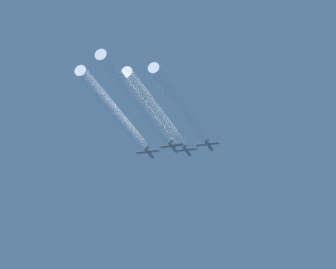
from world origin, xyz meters
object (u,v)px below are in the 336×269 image
object	(u,v)px
jet_lead	(186,150)
jet_slot	(172,146)
jet_right_wingman	(208,145)
jet_left_wingman	(148,152)

from	to	relation	value
jet_lead	jet_slot	xyz separation A→B (m)	(-0.79, -14.22, -4.08)
jet_lead	jet_slot	distance (m)	14.82
jet_right_wingman	jet_slot	world-z (taller)	jet_right_wingman
jet_lead	jet_left_wingman	size ratio (longest dim) A/B	1.00
jet_left_wingman	jet_right_wingman	size ratio (longest dim) A/B	1.00
jet_lead	jet_right_wingman	bearing A→B (deg)	-36.87
jet_left_wingman	jet_slot	world-z (taller)	jet_left_wingman
jet_right_wingman	jet_lead	bearing A→B (deg)	143.13
jet_slot	jet_left_wingman	bearing A→B (deg)	147.65
jet_left_wingman	jet_slot	xyz separation A→B (m)	(10.37, -6.57, -1.68)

